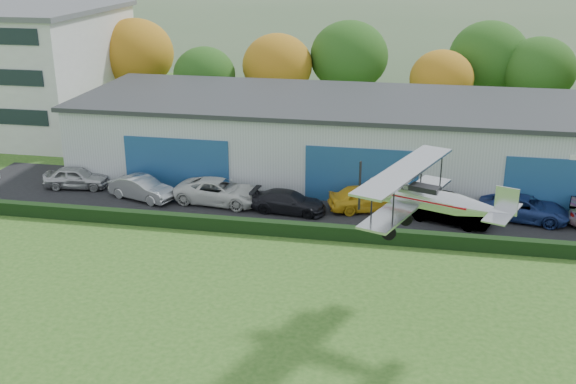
% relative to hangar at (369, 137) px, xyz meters
% --- Properties ---
extents(apron, '(48.00, 9.00, 0.05)m').
position_rel_hangar_xyz_m(apron, '(-2.00, -6.98, -2.63)').
color(apron, black).
rests_on(apron, ground).
extents(hedge, '(46.00, 0.60, 0.80)m').
position_rel_hangar_xyz_m(hedge, '(-2.00, -11.78, -2.26)').
color(hedge, black).
rests_on(hedge, ground).
extents(hangar, '(40.60, 12.60, 5.30)m').
position_rel_hangar_xyz_m(hangar, '(0.00, 0.00, 0.00)').
color(hangar, '#B2B7BC').
rests_on(hangar, ground).
extents(tree_belt, '(75.70, 13.22, 10.12)m').
position_rel_hangar_xyz_m(tree_belt, '(-4.15, 12.64, 2.95)').
color(tree_belt, '#3D2614').
rests_on(tree_belt, ground).
extents(distant_hills, '(430.00, 196.00, 56.00)m').
position_rel_hangar_xyz_m(distant_hills, '(-9.38, 112.02, -15.70)').
color(distant_hills, '#4C6642').
rests_on(distant_hills, ground).
extents(car_0, '(4.41, 2.19, 1.45)m').
position_rel_hangar_xyz_m(car_0, '(-18.78, -6.76, -1.88)').
color(car_0, silver).
rests_on(car_0, apron).
extents(car_1, '(4.69, 2.87, 1.46)m').
position_rel_hangar_xyz_m(car_1, '(-13.68, -7.96, -1.88)').
color(car_1, silver).
rests_on(car_1, apron).
extents(car_2, '(5.72, 3.08, 1.52)m').
position_rel_hangar_xyz_m(car_2, '(-8.67, -7.70, -1.84)').
color(car_2, silver).
rests_on(car_2, apron).
extents(car_3, '(4.71, 2.27, 1.32)m').
position_rel_hangar_xyz_m(car_3, '(-4.14, -8.39, -1.95)').
color(car_3, black).
rests_on(car_3, apron).
extents(car_4, '(5.06, 3.25, 1.60)m').
position_rel_hangar_xyz_m(car_4, '(0.52, -7.22, -1.81)').
color(car_4, gold).
rests_on(car_4, apron).
extents(car_5, '(5.18, 3.28, 1.61)m').
position_rel_hangar_xyz_m(car_5, '(5.32, -8.23, -1.80)').
color(car_5, gray).
rests_on(car_5, apron).
extents(car_6, '(5.51, 3.24, 1.44)m').
position_rel_hangar_xyz_m(car_6, '(9.70, -6.99, -1.89)').
color(car_6, navy).
rests_on(car_6, apron).
extents(biplane, '(6.83, 7.68, 2.91)m').
position_rel_hangar_xyz_m(biplane, '(3.72, -19.25, 2.93)').
color(biplane, silver).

